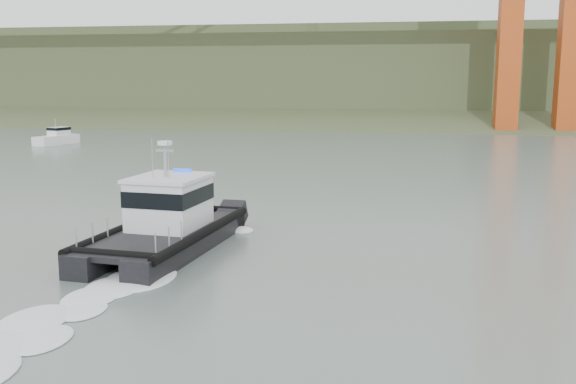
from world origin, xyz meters
name	(u,v)px	position (x,y,z in m)	size (l,w,h in m)	color
ground	(304,309)	(0.00, 0.00, 0.00)	(400.00, 400.00, 0.00)	slate
headlands	(383,82)	(0.00, 125.50, 7.05)	(500.00, 105.36, 27.12)	#3C512E
patrol_boat	(167,222)	(-6.75, 6.28, 1.20)	(4.63, 10.17, 4.78)	black
motorboat	(57,138)	(-35.45, 49.08, 0.77)	(3.29, 5.88, 3.07)	white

